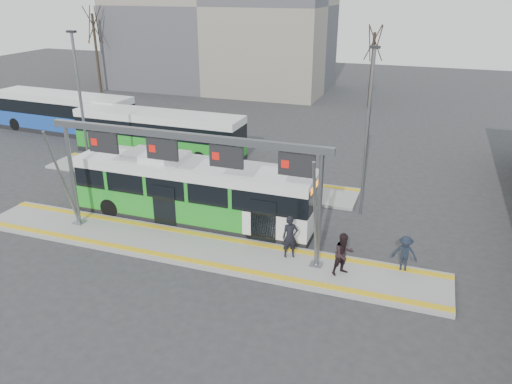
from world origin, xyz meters
TOP-DOWN VIEW (x-y plane):
  - ground at (0.00, 0.00)m, footprint 120.00×120.00m
  - platform_main at (0.00, 0.00)m, footprint 22.00×3.00m
  - platform_second at (-4.00, 8.00)m, footprint 20.00×3.00m
  - tactile_main at (0.00, 0.00)m, footprint 22.00×2.65m
  - tactile_second at (-4.00, 9.15)m, footprint 20.00×0.35m
  - gantry at (-0.35, 0.25)m, footprint 13.00×1.68m
  - apartment_block at (-14.00, 36.00)m, footprint 24.50×12.50m
  - hero_bus at (-1.38, 2.83)m, footprint 12.23×2.65m
  - bg_bus_green at (-8.30, 11.52)m, footprint 12.10×2.69m
  - bg_bus_blue at (-18.40, 14.10)m, footprint 12.04×3.28m
  - passenger_a at (4.24, 0.61)m, footprint 0.81×0.70m
  - passenger_b at (6.65, -0.01)m, footprint 1.11×1.10m
  - passenger_c at (8.97, 1.10)m, footprint 1.01×0.59m
  - tree_left at (-2.98, 30.82)m, footprint 1.40×1.40m
  - tree_mid at (3.49, 31.01)m, footprint 1.40×1.40m
  - tree_far at (-25.55, 28.71)m, footprint 1.40×1.40m
  - lamp_west at (-9.18, 4.92)m, footprint 0.50×0.25m
  - lamp_east at (6.43, 6.38)m, footprint 0.50×0.25m

SIDE VIEW (x-z plane):
  - ground at x=0.00m, z-range 0.00..0.00m
  - platform_main at x=0.00m, z-range 0.00..0.15m
  - platform_second at x=-4.00m, z-range 0.00..0.15m
  - tactile_main at x=0.00m, z-range 0.15..0.17m
  - tactile_second at x=-4.00m, z-range 0.15..0.17m
  - passenger_c at x=8.97m, z-range 0.15..1.70m
  - passenger_b at x=6.65m, z-range 0.15..1.96m
  - passenger_a at x=4.24m, z-range 0.15..2.03m
  - bg_bus_green at x=-8.30m, z-range -0.02..3.00m
  - bg_bus_blue at x=-18.40m, z-range -0.02..3.09m
  - hero_bus at x=-1.38m, z-range -0.14..3.22m
  - gantry at x=-0.35m, z-range 1.70..6.90m
  - lamp_east at x=6.43m, z-range 0.24..8.72m
  - lamp_west at x=-9.18m, z-range 0.24..9.08m
  - tree_left at x=-2.98m, z-range 1.93..9.38m
  - tree_mid at x=3.49m, z-range 2.05..10.00m
  - tree_far at x=-25.55m, z-range 2.42..11.77m
  - apartment_block at x=-14.00m, z-range 0.01..18.41m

